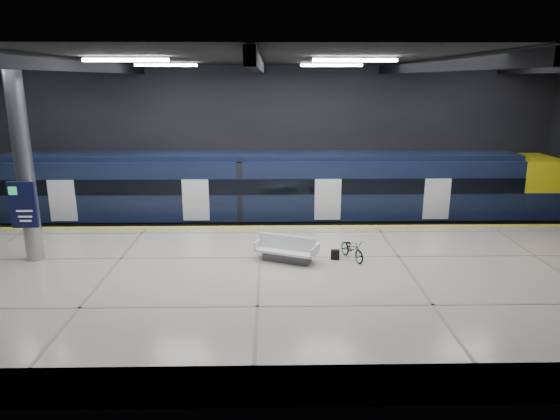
{
  "coord_description": "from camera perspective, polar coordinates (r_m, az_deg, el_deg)",
  "views": [
    {
      "loc": [
        0.39,
        -17.93,
        7.33
      ],
      "look_at": [
        0.76,
        1.5,
        2.2
      ],
      "focal_mm": 32.0,
      "sensor_mm": 36.0,
      "label": 1
    }
  ],
  "objects": [
    {
      "name": "bench",
      "position": [
        17.57,
        0.79,
        -4.83
      ],
      "size": [
        2.32,
        1.66,
        0.95
      ],
      "rotation": [
        0.0,
        0.0,
        -0.4
      ],
      "color": "#595B60",
      "rests_on": "platform"
    },
    {
      "name": "bicycle",
      "position": [
        17.92,
        8.26,
        -4.42
      ],
      "size": [
        1.02,
        1.54,
        0.77
      ],
      "primitive_type": "imported",
      "rotation": [
        0.0,
        0.0,
        0.38
      ],
      "color": "#99999E",
      "rests_on": "platform"
    },
    {
      "name": "info_column",
      "position": [
        19.09,
        -27.25,
        4.5
      ],
      "size": [
        0.9,
        0.78,
        6.9
      ],
      "color": "#9EA0A5",
      "rests_on": "platform"
    },
    {
      "name": "room_shell",
      "position": [
        18.01,
        -2.38,
        9.64
      ],
      "size": [
        30.1,
        16.1,
        8.05
      ],
      "color": "black",
      "rests_on": "ground"
    },
    {
      "name": "rails",
      "position": [
        24.53,
        -1.97,
        -2.41
      ],
      "size": [
        30.0,
        1.52,
        0.16
      ],
      "color": "gray",
      "rests_on": "ground"
    },
    {
      "name": "ground",
      "position": [
        19.38,
        -2.19,
        -7.45
      ],
      "size": [
        30.0,
        30.0,
        0.0
      ],
      "primitive_type": "plane",
      "color": "black",
      "rests_on": "ground"
    },
    {
      "name": "safety_strip",
      "position": [
        21.6,
        -2.09,
        -1.97
      ],
      "size": [
        30.0,
        0.4,
        0.01
      ],
      "primitive_type": "cube",
      "color": "gold",
      "rests_on": "platform"
    },
    {
      "name": "pannier_bag",
      "position": [
        17.9,
        6.33,
        -5.08
      ],
      "size": [
        0.33,
        0.23,
        0.35
      ],
      "primitive_type": "cube",
      "rotation": [
        0.0,
        0.0,
        -0.19
      ],
      "color": "black",
      "rests_on": "platform"
    },
    {
      "name": "platform",
      "position": [
        16.86,
        -2.36,
        -8.94
      ],
      "size": [
        30.0,
        11.0,
        1.1
      ],
      "primitive_type": "cube",
      "color": "#BCB09F",
      "rests_on": "ground"
    },
    {
      "name": "train",
      "position": [
        24.05,
        2.26,
        2.12
      ],
      "size": [
        29.4,
        2.84,
        3.79
      ],
      "color": "black",
      "rests_on": "ground"
    }
  ]
}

